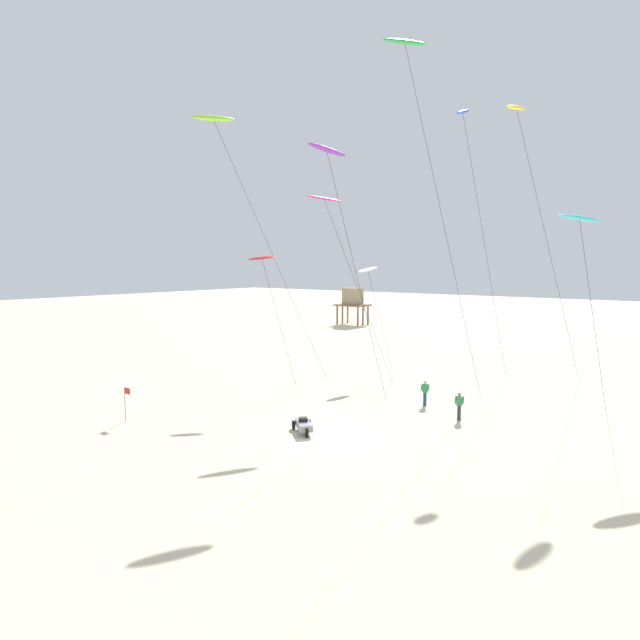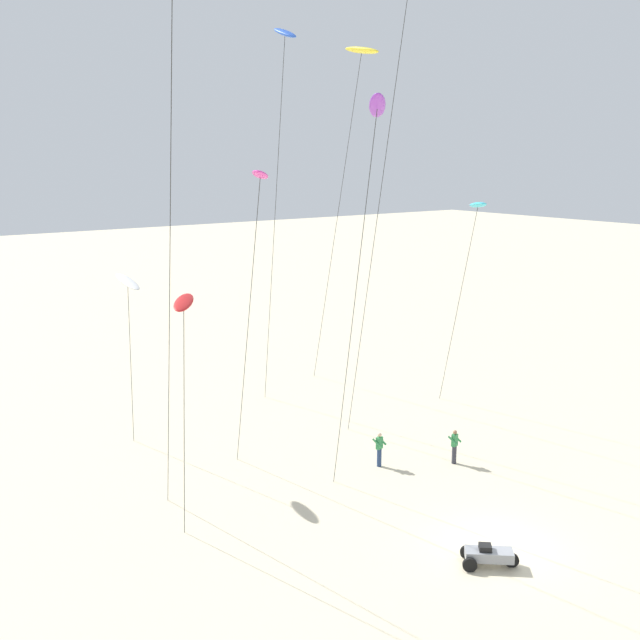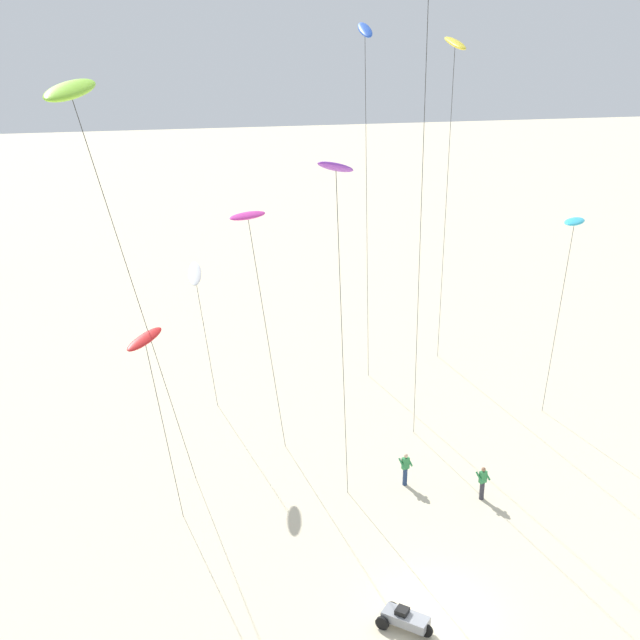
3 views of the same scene
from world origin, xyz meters
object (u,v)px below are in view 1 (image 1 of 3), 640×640
Objects in this scene: kite_yellow at (517,111)px; kite_white at (368,270)px; kite_purple at (328,154)px; marker_flag at (126,398)px; stilt_house at (353,299)px; kite_flyer_nearest at (425,392)px; kite_cyan at (580,220)px; beach_buggy at (304,425)px; kite_lime at (214,120)px; kite_green at (406,46)px; kite_red at (262,260)px; kite_magenta at (325,201)px; kite_blue at (464,118)px; kite_flyer_middle at (459,406)px.

kite_yellow is 2.20× the size of kite_white.
marker_flag is at bearing -130.32° from kite_purple.
kite_purple is 2.99× the size of stilt_house.
kite_white is at bearing 140.78° from kite_flyer_nearest.
kite_cyan is 6.23× the size of beach_buggy.
kite_purple is 0.86× the size of kite_lime.
kite_green reaches higher than kite_red.
kite_red is (1.45, 2.99, -9.32)m from kite_lime.
marker_flag reaches higher than beach_buggy.
kite_magenta is 10.09m from kite_white.
kite_cyan is 0.59× the size of kite_blue.
kite_lime is 9.23× the size of marker_flag.
stilt_house is at bearing 137.91° from kite_cyan.
marker_flag is at bearing -134.84° from kite_green.
kite_cyan reaches higher than kite_white.
beach_buggy is (-5.90, -7.43, -0.46)m from kite_flyer_middle.
kite_yellow reaches higher than kite_red.
kite_lime is 2.13× the size of kite_white.
kite_flyer_middle is (12.15, -9.21, -7.82)m from kite_white.
kite_yellow is 25.14m from beach_buggy.
kite_flyer_nearest is 47.79m from stilt_house.
kite_magenta is 45.67m from stilt_house.
stilt_house is (-18.72, 40.18, -5.71)m from kite_red.
kite_lime reaches higher than kite_white.
kite_yellow is 19.78m from kite_flyer_nearest.
kite_cyan is at bearing 37.93° from marker_flag.
kite_magenta is 12.13m from kite_blue.
kite_blue reaches higher than kite_lime.
beach_buggy is (27.33, -46.26, -3.41)m from stilt_house.
kite_white is (-8.40, 0.54, -11.07)m from kite_blue.
kite_flyer_nearest is (12.84, 6.17, -17.98)m from kite_lime.
kite_purple is (-12.89, -6.92, 4.13)m from kite_cyan.
kite_yellow is (4.06, 8.17, -2.61)m from kite_green.
kite_purple reaches higher than kite_white.
kite_flyer_middle is 0.30× the size of stilt_house.
kite_red is at bearing 144.73° from beach_buggy.
beach_buggy is (-2.78, -9.27, -0.46)m from kite_flyer_nearest.
kite_white is 17.14m from kite_flyer_middle.
kite_magenta is at bearing 128.10° from kite_purple.
kite_blue is 21.12m from kite_flyer_middle.
kite_red is 16.95m from kite_flyer_middle.
kite_magenta reaches higher than kite_white.
stilt_house is 2.65× the size of marker_flag.
kite_green is (3.86, 2.52, 6.12)m from kite_purple.
marker_flag is at bearing -131.37° from kite_flyer_nearest.
marker_flag is at bearing -141.82° from kite_flyer_middle.
kite_blue is 2.26× the size of kite_white.
kite_blue is (6.54, 8.11, 6.23)m from kite_magenta.
kite_green is 52.33m from stilt_house.
kite_flyer_middle is at bearing 20.88° from kite_purple.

